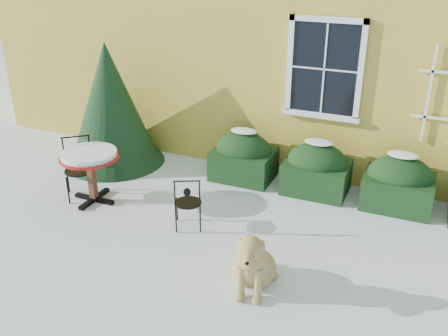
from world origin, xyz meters
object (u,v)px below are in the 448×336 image
at_px(evergreen_shrub, 111,116).
at_px(dog, 253,264).
at_px(patio_chair_near, 188,202).
at_px(patio_chair_far, 79,168).
at_px(bistro_table, 90,160).

distance_m(evergreen_shrub, dog, 4.53).
distance_m(evergreen_shrub, patio_chair_near, 2.88).
distance_m(patio_chair_near, patio_chair_far, 2.10).
distance_m(patio_chair_near, dog, 1.65).
relative_size(patio_chair_near, patio_chair_far, 0.85).
bearing_deg(patio_chair_far, bistro_table, -55.13).
relative_size(bistro_table, patio_chair_far, 0.94).
height_order(patio_chair_near, patio_chair_far, patio_chair_far).
bearing_deg(bistro_table, evergreen_shrub, 112.12).
relative_size(evergreen_shrub, patio_chair_far, 2.29).
bearing_deg(dog, patio_chair_far, 150.55).
xyz_separation_m(patio_chair_near, patio_chair_far, (-2.08, 0.20, 0.08)).
distance_m(evergreen_shrub, patio_chair_far, 1.46).
distance_m(evergreen_shrub, bistro_table, 1.58).
xyz_separation_m(bistro_table, patio_chair_far, (-0.31, 0.09, -0.22)).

